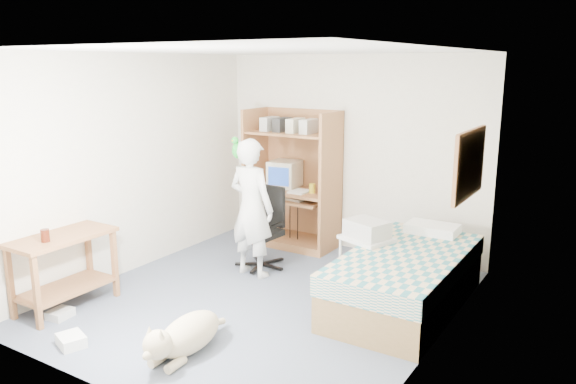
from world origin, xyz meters
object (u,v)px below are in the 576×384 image
object	(u,v)px
person	(252,208)
computer_hutch	(293,184)
office_chair	(264,239)
bed	(406,279)
side_desk	(64,260)
printer_cart	(366,255)
dog	(185,335)

from	to	relation	value
person	computer_hutch	bearing A→B (deg)	-76.50
computer_hutch	person	xyz separation A→B (m)	(0.20, -1.23, -0.03)
person	office_chair	bearing A→B (deg)	-76.93
bed	side_desk	size ratio (longest dim) A/B	2.02
computer_hutch	office_chair	world-z (taller)	computer_hutch
office_chair	printer_cart	xyz separation A→B (m)	(1.35, -0.04, 0.06)
person	dog	world-z (taller)	person
computer_hutch	bed	world-z (taller)	computer_hutch
bed	printer_cart	xyz separation A→B (m)	(-0.50, 0.15, 0.11)
bed	printer_cart	world-z (taller)	bed
computer_hutch	printer_cart	xyz separation A→B (m)	(1.50, -0.97, -0.42)
person	dog	distance (m)	1.98
office_chair	dog	bearing A→B (deg)	-68.69
computer_hutch	printer_cart	distance (m)	1.83
side_desk	person	size ratio (longest dim) A/B	0.63
bed	computer_hutch	bearing A→B (deg)	150.71
computer_hutch	bed	xyz separation A→B (m)	(2.00, -1.12, -0.53)
bed	side_desk	distance (m)	3.39
bed	office_chair	world-z (taller)	office_chair
side_desk	dog	bearing A→B (deg)	-2.60
side_desk	printer_cart	world-z (taller)	side_desk
dog	printer_cart	xyz separation A→B (m)	(0.71, 2.05, 0.23)
computer_hutch	bed	bearing A→B (deg)	-29.29
side_desk	bed	bearing A→B (deg)	32.50
office_chair	person	world-z (taller)	person
office_chair	person	size ratio (longest dim) A/B	0.60
bed	dog	size ratio (longest dim) A/B	1.95
computer_hutch	dog	world-z (taller)	computer_hutch
side_desk	printer_cart	xyz separation A→B (m)	(2.35, 1.97, -0.10)
office_chair	printer_cart	world-z (taller)	office_chair
computer_hutch	dog	size ratio (longest dim) A/B	1.74
bed	dog	distance (m)	2.25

